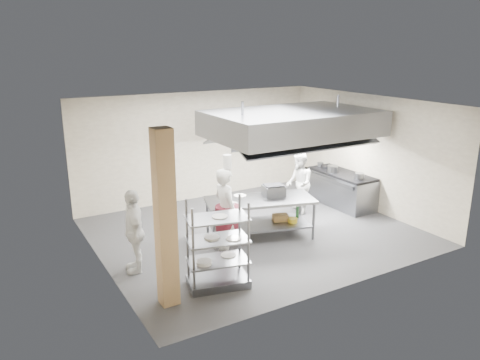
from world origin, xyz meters
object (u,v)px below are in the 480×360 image
island (260,218)px  griddle (274,191)px  chef_line (299,183)px  chef_plating (134,231)px  cooking_range (341,190)px  stockpot (333,169)px  pass_rack (218,244)px  chef_head (225,211)px

island → griddle: bearing=23.8°
chef_line → chef_plating: bearing=-54.1°
cooking_range → griddle: griddle is taller
island → cooking_range: bearing=30.9°
cooking_range → stockpot: stockpot is taller
chef_line → pass_rack: bearing=-33.0°
pass_rack → chef_head: size_ratio=0.88×
island → pass_rack: 2.42m
stockpot → chef_plating: bearing=-169.2°
island → stockpot: 3.11m
chef_head → chef_line: 3.00m
chef_head → griddle: 1.53m
chef_head → griddle: chef_head is taller
cooking_range → island: bearing=-165.9°
chef_head → chef_line: chef_head is taller
island → chef_line: size_ratio=1.49×
chef_head → stockpot: (3.99, 1.30, 0.07)m
griddle → stockpot: griddle is taller
pass_rack → stockpot: size_ratio=5.91×
island → pass_rack: bearing=-124.1°
pass_rack → island: bearing=52.1°
cooking_range → griddle: (-2.73, -0.74, 0.61)m
chef_line → griddle: 1.51m
island → pass_rack: size_ratio=1.49×
pass_rack → griddle: bearing=47.7°
pass_rack → cooking_range: size_ratio=0.81×
cooking_range → griddle: 2.89m
island → chef_line: chef_line is taller
chef_line → chef_plating: chef_plating is taller
chef_line → griddle: bearing=-36.0°
chef_head → griddle: bearing=-76.7°
griddle → stockpot: bearing=32.2°
chef_plating → chef_line: bearing=115.8°
stockpot → pass_rack: bearing=-152.8°
pass_rack → cooking_range: 5.50m
chef_plating → chef_head: bearing=98.5°
cooking_range → pass_rack: bearing=-155.2°
island → chef_head: (-1.07, -0.36, 0.47)m
pass_rack → chef_line: bearing=46.1°
island → cooking_range: island is taller
pass_rack → chef_plating: size_ratio=0.99×
chef_line → chef_plating: 4.75m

